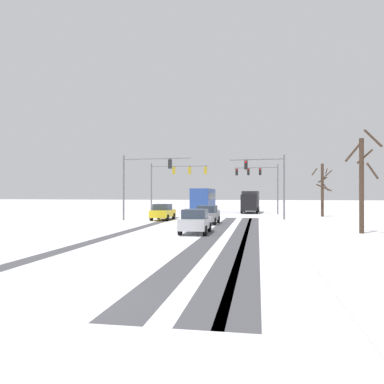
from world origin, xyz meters
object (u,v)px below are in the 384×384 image
Objects in this scene: car_silver_third at (195,221)px; bus_oncoming at (204,198)px; car_yellow_cab_lead at (163,212)px; box_truck_delivery at (250,201)px; traffic_signal_near_left at (142,175)px; car_grey_second at (207,215)px; traffic_signal_far_right at (260,178)px; bare_tree_sidewalk_mid at (362,179)px; bare_tree_sidewalk_far at (322,188)px; traffic_signal_far_left at (174,176)px; traffic_signal_near_right at (269,176)px.

bus_oncoming reaches higher than car_silver_third.
car_yellow_cab_lead is at bearing 113.82° from car_silver_third.
car_yellow_cab_lead is 0.55× the size of box_truck_delivery.
traffic_signal_near_left is 1.70× the size of car_grey_second.
box_truck_delivery is (8.43, 16.32, 0.82)m from car_yellow_cab_lead.
traffic_signal_far_right reaches higher than bus_oncoming.
car_yellow_cab_lead is at bearing 30.06° from traffic_signal_near_left.
bus_oncoming is at bearing 117.41° from bare_tree_sidewalk_mid.
traffic_signal_near_left is at bearing -149.94° from car_yellow_cab_lead.
bare_tree_sidewalk_far is (18.67, 9.81, -1.15)m from traffic_signal_near_left.
traffic_signal_far_right is 11.39m from traffic_signal_far_left.
traffic_signal_far_right is 1.57× the size of car_silver_third.
traffic_signal_near_left reaches higher than car_yellow_cab_lead.
traffic_signal_near_right is at bearing 6.41° from car_yellow_cab_lead.
bus_oncoming is at bearing 117.63° from traffic_signal_near_right.
traffic_signal_near_right is 15.53m from box_truck_delivery.
car_yellow_cab_lead and car_grey_second have the same top height.
traffic_signal_far_left is 1.78× the size of car_yellow_cab_lead.
box_truck_delivery is (10.26, 17.37, -2.85)m from traffic_signal_near_left.
car_yellow_cab_lead is 18.51m from bus_oncoming.
traffic_signal_near_right is at bearing 10.27° from traffic_signal_near_left.
bare_tree_sidewalk_mid is at bearing -91.46° from bare_tree_sidewalk_far.
box_truck_delivery is at bearing 83.78° from car_silver_third.
traffic_signal_near_right is 0.96× the size of bare_tree_sidewalk_mid.
bare_tree_sidewalk_far is at bearing -32.40° from traffic_signal_far_right.
car_yellow_cab_lead is at bearing 148.16° from bare_tree_sidewalk_mid.
traffic_signal_far_right is 1.57× the size of car_grey_second.
bare_tree_sidewalk_far is at bearing 50.30° from traffic_signal_near_right.
box_truck_delivery is (-2.13, 15.13, -2.75)m from traffic_signal_near_right.
traffic_signal_far_right is at bearing 93.80° from traffic_signal_near_right.
traffic_signal_near_left is at bearing -120.56° from box_truck_delivery.
traffic_signal_near_right reaches higher than bus_oncoming.
car_silver_third is at bearing -82.92° from bus_oncoming.
traffic_signal_far_left is at bearing 84.64° from traffic_signal_near_left.
car_silver_third is 11.54m from bare_tree_sidewalk_mid.
car_yellow_cab_lead is 1.00× the size of car_silver_third.
traffic_signal_far_right is 24.35m from bare_tree_sidewalk_mid.
bus_oncoming is (-9.01, 17.23, -2.40)m from traffic_signal_near_right.
car_yellow_cab_lead is 0.37× the size of bus_oncoming.
bare_tree_sidewalk_far is (7.08, -4.49, -1.44)m from traffic_signal_far_right.
traffic_signal_far_left is 1.08× the size of bare_tree_sidewalk_mid.
traffic_signal_far_right reaches higher than box_truck_delivery.
bare_tree_sidewalk_far is (11.76, 12.75, 2.53)m from car_grey_second.
traffic_signal_far_right is 0.59× the size of bus_oncoming.
traffic_signal_far_right is 1.06× the size of bare_tree_sidewalk_far.
traffic_signal_far_right is 1.00× the size of traffic_signal_near_right.
bus_oncoming is at bearing 97.08° from car_silver_third.
box_truck_delivery is (9.30, 7.16, -3.20)m from traffic_signal_far_left.
traffic_signal_far_right is 0.87× the size of box_truck_delivery.
car_grey_second is at bearing -99.37° from box_truck_delivery.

